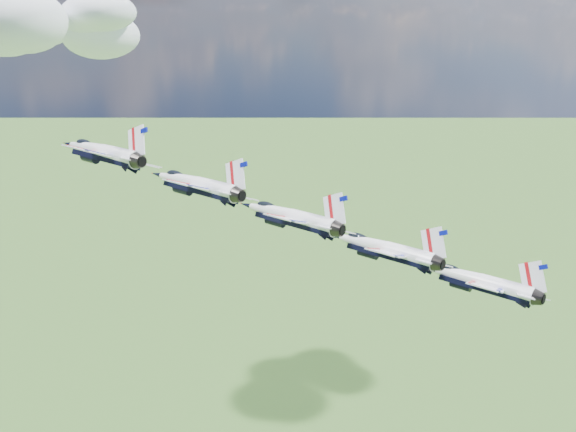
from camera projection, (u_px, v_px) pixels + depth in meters
cloud_far at (59, 24)px, 255.72m from camera, size 70.36×55.28×27.64m
jet_0 at (100, 152)px, 75.95m from camera, size 14.78×18.12×8.46m
jet_1 at (194, 184)px, 75.90m from camera, size 14.78×18.12×8.46m
jet_2 at (288, 216)px, 75.86m from camera, size 14.78×18.12×8.46m
jet_3 at (382, 248)px, 75.82m from camera, size 14.78×18.12×8.46m
jet_4 at (476, 280)px, 75.77m from camera, size 14.78×18.12×8.46m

